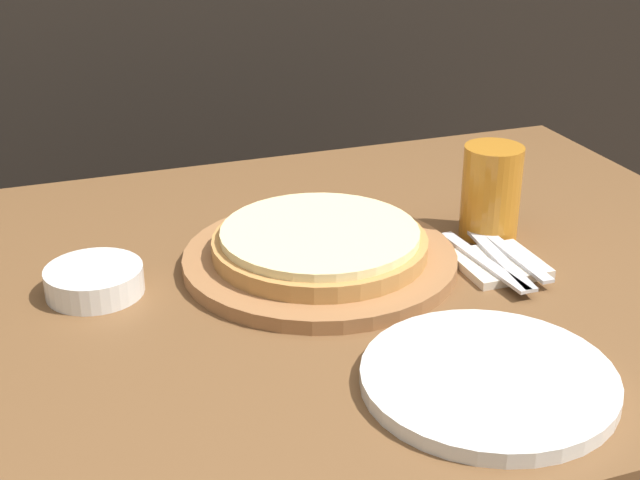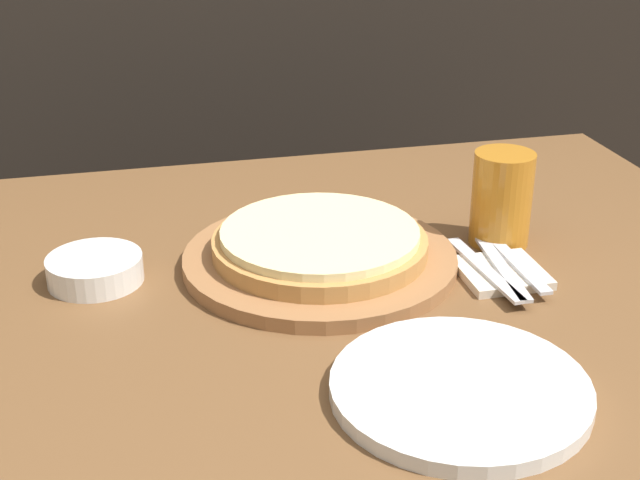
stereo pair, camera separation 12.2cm
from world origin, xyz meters
TOP-DOWN VIEW (x-y plane):
  - pizza_on_board at (0.00, 0.03)m, footprint 0.38×0.38m
  - beer_glass at (0.27, 0.04)m, footprint 0.09×0.09m
  - dinner_plate at (0.07, -0.31)m, footprint 0.28×0.28m
  - side_bowl at (-0.30, 0.05)m, footprint 0.13×0.13m
  - napkin_stack at (0.23, -0.06)m, footprint 0.11×0.11m
  - fork at (0.21, -0.06)m, footprint 0.03×0.20m
  - dinner_knife at (0.23, -0.06)m, footprint 0.04×0.20m
  - spoon at (0.26, -0.06)m, footprint 0.02×0.17m

SIDE VIEW (x-z plane):
  - napkin_stack at x=0.23m, z-range 0.76..0.77m
  - dinner_plate at x=0.07m, z-range 0.76..0.77m
  - fork at x=0.21m, z-range 0.77..0.77m
  - dinner_knife at x=0.23m, z-range 0.77..0.77m
  - spoon at x=0.26m, z-range 0.77..0.77m
  - side_bowl at x=-0.30m, z-range 0.76..0.79m
  - pizza_on_board at x=0.00m, z-range 0.75..0.81m
  - beer_glass at x=0.27m, z-range 0.76..0.90m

